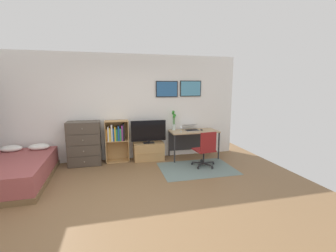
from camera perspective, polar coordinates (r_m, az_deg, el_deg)
name	(u,v)px	position (r m, az deg, el deg)	size (l,w,h in m)	color
ground_plane	(133,203)	(3.94, -8.98, -18.72)	(7.20, 7.20, 0.00)	brown
wall_back_with_posters	(124,108)	(5.91, -11.12, 4.60)	(6.12, 0.09, 2.70)	white
area_rug	(197,168)	(5.39, 7.36, -10.59)	(1.70, 1.20, 0.01)	slate
bed	(14,171)	(5.44, -34.39, -9.46)	(1.34, 2.09, 0.59)	brown
dresser	(84,143)	(5.81, -20.43, -4.15)	(0.76, 0.46, 1.07)	#4C4238
bookshelf	(116,137)	(5.81, -12.95, -2.80)	(0.57, 0.30, 1.05)	tan
tv_stand	(149,151)	(5.92, -4.91, -6.39)	(0.77, 0.41, 0.45)	tan
television	(149,132)	(5.78, -4.95, -1.47)	(0.90, 0.16, 0.59)	black
desk	(193,135)	(6.09, 6.24, -2.24)	(1.26, 0.62, 0.74)	tan
office_chair	(206,148)	(5.38, 9.54, -5.60)	(0.57, 0.58, 0.86)	#232326
laptop	(191,128)	(6.05, 5.82, -0.44)	(0.41, 0.43, 0.16)	#B7B7BC
computer_mouse	(202,130)	(6.03, 8.50, -0.98)	(0.06, 0.10, 0.03)	#262628
bamboo_vase	(174,120)	(5.99, 1.49, 1.48)	(0.11, 0.10, 0.53)	silver
wine_glass	(181,127)	(5.77, 3.33, -0.18)	(0.07, 0.07, 0.18)	silver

